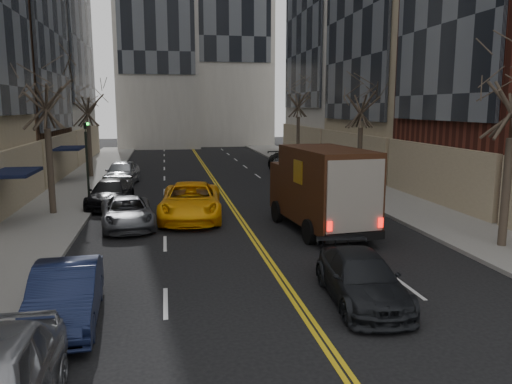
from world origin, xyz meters
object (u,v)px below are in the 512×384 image
ups_truck (321,189)px  pedestrian (321,225)px  observer_sedan (361,278)px  taxi (191,201)px

ups_truck → pedestrian: ups_truck is taller
observer_sedan → taxi: (-4.00, 11.01, 0.19)m
observer_sedan → taxi: 11.71m
ups_truck → observer_sedan: bearing=-105.2°
taxi → pedestrian: size_ratio=3.71×
ups_truck → taxi: bearing=141.4°
observer_sedan → taxi: bearing=114.5°
ups_truck → observer_sedan: (-1.27, -7.61, -1.15)m
ups_truck → observer_sedan: ups_truck is taller
taxi → pedestrian: (4.59, -5.63, -0.02)m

